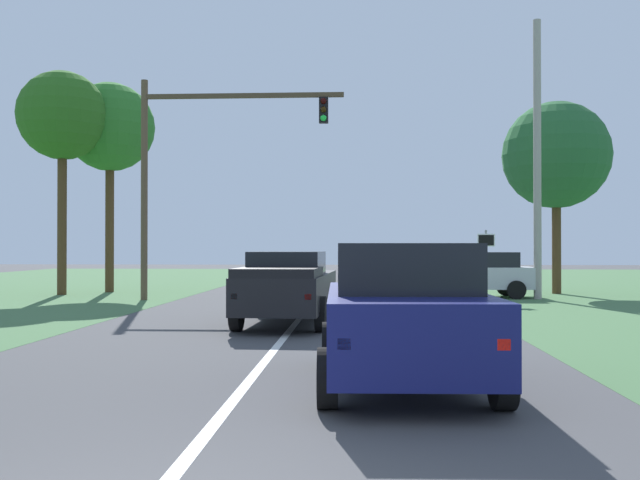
# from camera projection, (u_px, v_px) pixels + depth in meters

# --- Properties ---
(ground_plane) EXTENTS (120.00, 120.00, 0.00)m
(ground_plane) POSITION_uv_depth(u_px,v_px,m) (288.00, 332.00, 15.82)
(ground_plane) COLOR #424244
(red_suv_near) EXTENTS (2.38, 4.60, 1.95)m
(red_suv_near) POSITION_uv_depth(u_px,v_px,m) (403.00, 311.00, 9.78)
(red_suv_near) COLOR navy
(red_suv_near) RESTS_ON ground_plane
(pickup_truck_lead) EXTENTS (2.32, 5.63, 1.78)m
(pickup_truck_lead) POSITION_uv_depth(u_px,v_px,m) (288.00, 286.00, 17.49)
(pickup_truck_lead) COLOR black
(pickup_truck_lead) RESTS_ON ground_plane
(traffic_light) EXTENTS (7.27, 0.40, 7.88)m
(traffic_light) POSITION_uv_depth(u_px,v_px,m) (195.00, 155.00, 25.36)
(traffic_light) COLOR brown
(traffic_light) RESTS_ON ground_plane
(keep_moving_sign) EXTENTS (0.60, 0.09, 2.48)m
(keep_moving_sign) POSITION_uv_depth(u_px,v_px,m) (486.00, 256.00, 24.28)
(keep_moving_sign) COLOR gray
(keep_moving_sign) RESTS_ON ground_plane
(oak_tree_right) EXTENTS (4.33, 4.33, 7.80)m
(oak_tree_right) POSITION_uv_depth(u_px,v_px,m) (556.00, 156.00, 28.87)
(oak_tree_right) COLOR #4C351E
(oak_tree_right) RESTS_ON ground_plane
(crossing_suv_far) EXTENTS (4.43, 2.05, 1.70)m
(crossing_suv_far) POSITION_uv_depth(u_px,v_px,m) (475.00, 273.00, 26.73)
(crossing_suv_far) COLOR silver
(crossing_suv_far) RESTS_ON ground_plane
(utility_pole_right) EXTENTS (0.28, 0.28, 10.19)m
(utility_pole_right) POSITION_uv_depth(u_px,v_px,m) (537.00, 159.00, 25.87)
(utility_pole_right) COLOR #9E998E
(utility_pole_right) RESTS_ON ground_plane
(extra_tree_1) EXTENTS (3.51, 3.51, 8.88)m
(extra_tree_1) POSITION_uv_depth(u_px,v_px,m) (62.00, 117.00, 28.23)
(extra_tree_1) COLOR #4C351E
(extra_tree_1) RESTS_ON ground_plane
(extra_tree_2) EXTENTS (3.72, 3.72, 8.81)m
(extra_tree_2) POSITION_uv_depth(u_px,v_px,m) (110.00, 128.00, 29.93)
(extra_tree_2) COLOR #4C351E
(extra_tree_2) RESTS_ON ground_plane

